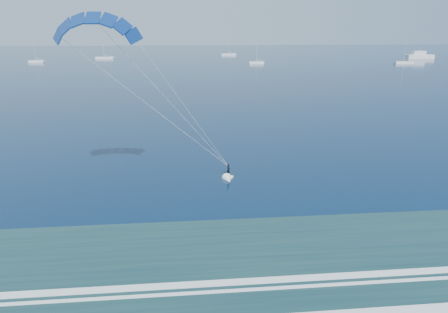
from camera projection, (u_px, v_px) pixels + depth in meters
kitesurfer_rig at (170, 103)px, 39.75m from camera, size 18.32×9.76×19.03m
motor_yacht at (420, 56)px, 237.88m from camera, size 16.13×4.30×6.52m
sailboat_0 at (36, 61)px, 209.30m from camera, size 7.43×2.40×10.38m
sailboat_1 at (104, 58)px, 236.62m from camera, size 10.23×2.40×13.59m
sailboat_2 at (256, 62)px, 201.99m from camera, size 7.34×2.40×10.37m
sailboat_3 at (229, 54)px, 268.62m from camera, size 9.62×2.40×12.96m
sailboat_4 at (404, 62)px, 202.83m from camera, size 9.42×2.40×12.67m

